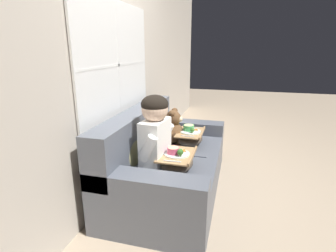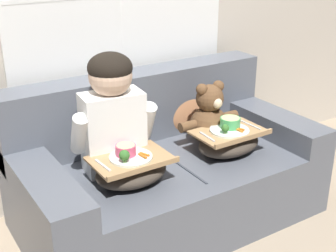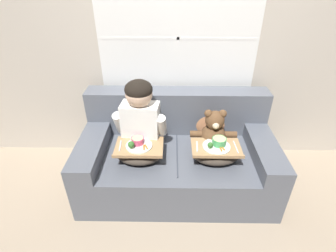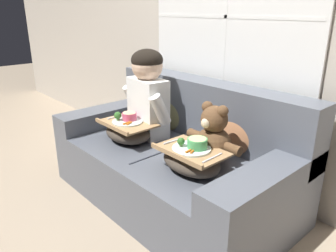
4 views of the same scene
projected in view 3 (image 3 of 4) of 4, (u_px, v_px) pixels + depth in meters
ground_plane at (176, 183)px, 2.61m from camera, size 14.00×14.00×0.00m
wall_back_with_window at (178, 35)px, 2.40m from camera, size 8.00×0.08×2.60m
couch at (177, 155)px, 2.51m from camera, size 1.74×0.94×0.84m
throw_pillow_behind_child at (144, 118)px, 2.55m from camera, size 0.36×0.17×0.37m
throw_pillow_behind_teddy at (210, 119)px, 2.54m from camera, size 0.35×0.17×0.36m
child_figure at (140, 113)px, 2.26m from camera, size 0.48×0.25×0.66m
teddy_bear at (214, 132)px, 2.35m from camera, size 0.42×0.29×0.39m
lap_tray_child at (139, 152)px, 2.24m from camera, size 0.41×0.29×0.22m
lap_tray_teddy at (216, 153)px, 2.23m from camera, size 0.42×0.28×0.22m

